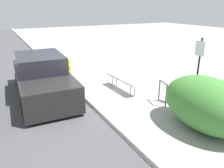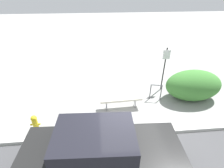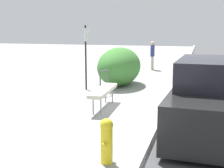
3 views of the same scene
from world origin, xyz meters
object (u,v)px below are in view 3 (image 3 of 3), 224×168
bench (103,91)px  pedestrian (152,55)px  fire_hydrant (107,139)px  sign_post (86,51)px  parked_car_near (216,98)px  bike_rack (104,80)px

bench → pedestrian: 8.41m
bench → fire_hydrant: (-3.40, -1.14, -0.08)m
sign_post → parked_car_near: (-3.36, -4.31, -0.69)m
bench → fire_hydrant: fire_hydrant is taller
pedestrian → parked_car_near: parked_car_near is taller
bike_rack → pedestrian: size_ratio=0.55×
fire_hydrant → parked_car_near: parked_car_near is taller
bike_rack → sign_post: size_ratio=0.36×
bike_rack → pedestrian: (6.65, -0.58, 0.31)m
bike_rack → parked_car_near: parked_car_near is taller
parked_car_near → pedestrian: bearing=19.6°
bench → sign_post: (2.35, 1.40, 0.89)m
sign_post → pedestrian: size_ratio=1.52×
fire_hydrant → parked_car_near: bearing=-36.5°
bike_rack → sign_post: (0.60, 0.86, 0.88)m
bike_rack → parked_car_near: size_ratio=0.18×
sign_post → pedestrian: bearing=-13.4°
pedestrian → sign_post: bearing=163.6°
bike_rack → fire_hydrant: bike_rack is taller
parked_car_near → fire_hydrant: bearing=146.2°
pedestrian → fire_hydrant: bearing=-177.7°
fire_hydrant → parked_car_near: size_ratio=0.16×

